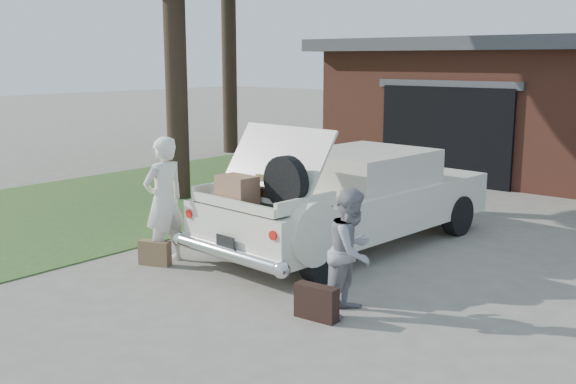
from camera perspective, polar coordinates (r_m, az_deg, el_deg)
The scene contains 7 objects.
ground at distance 8.67m, azimuth -2.57°, elevation -7.75°, with size 90.00×90.00×0.00m, color gray.
grass_strip at distance 14.55m, azimuth -10.62°, elevation -0.10°, with size 6.00×16.00×0.02m, color #2D4C1E.
sedan at distance 10.24m, azimuth 5.23°, elevation -0.51°, with size 2.32×5.18×1.92m.
woman_left at distance 9.47m, azimuth -10.45°, elevation -0.70°, with size 0.65×0.43×1.78m, color white.
woman_right at distance 7.55m, azimuth 5.42°, elevation -5.02°, with size 0.69×0.54×1.42m, color gray.
suitcase_left at distance 9.53m, azimuth -11.21°, elevation -5.09°, with size 0.45×0.14×0.35m, color brown.
suitcase_right at distance 7.48m, azimuth 2.42°, elevation -9.32°, with size 0.50×0.16×0.39m, color black.
Camera 1 is at (5.55, -6.04, 2.81)m, focal length 42.00 mm.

